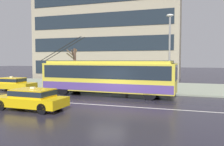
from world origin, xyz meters
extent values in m
plane|color=#22202A|center=(0.00, 0.00, 0.00)|extent=(160.00, 160.00, 0.00)
cube|color=gray|center=(0.00, 9.53, 0.07)|extent=(80.00, 10.00, 0.14)
cube|color=silver|center=(0.00, -1.20, 0.00)|extent=(72.00, 0.14, 0.01)
cube|color=yellow|center=(-1.03, 2.93, 1.58)|extent=(11.47, 2.94, 2.33)
cube|color=yellow|center=(-1.03, 2.93, 2.84)|extent=(10.78, 2.66, 0.20)
cube|color=#1E2833|center=(-1.03, 2.93, 2.04)|extent=(11.02, 2.95, 1.07)
cube|color=#5B4392|center=(-1.03, 2.93, 0.83)|extent=(11.36, 2.96, 0.65)
cube|color=#1E2833|center=(4.61, 2.73, 2.04)|extent=(0.20, 2.22, 1.16)
cube|color=black|center=(4.46, 2.73, 2.64)|extent=(0.23, 1.92, 0.28)
cylinder|color=black|center=(-5.42, 3.45, 4.01)|extent=(4.28, 0.22, 2.19)
cylinder|color=black|center=(-5.45, 2.75, 4.01)|extent=(4.28, 0.22, 2.19)
cylinder|color=black|center=(2.88, 3.90, 0.52)|extent=(1.05, 0.34, 1.04)
cylinder|color=black|center=(2.79, 1.68, 0.52)|extent=(1.05, 0.34, 1.04)
cylinder|color=black|center=(-4.63, 4.18, 0.52)|extent=(1.05, 0.34, 1.04)
cylinder|color=black|center=(-4.71, 1.96, 0.52)|extent=(1.05, 0.34, 1.04)
cube|color=yellow|center=(-3.68, -3.80, 0.51)|extent=(4.48, 1.98, 0.55)
cube|color=yellow|center=(-3.51, -3.81, 1.02)|extent=(2.44, 1.66, 0.48)
cube|color=#1E2833|center=(-3.51, -3.81, 1.05)|extent=(2.48, 1.68, 0.31)
cube|color=silver|center=(-3.51, -3.81, 1.33)|extent=(0.29, 0.17, 0.12)
cylinder|color=black|center=(-5.17, -4.57, 0.31)|extent=(0.63, 0.22, 0.62)
cylinder|color=black|center=(-5.11, -2.94, 0.31)|extent=(0.63, 0.22, 0.62)
cylinder|color=black|center=(-2.25, -4.67, 0.31)|extent=(0.63, 0.22, 0.62)
cylinder|color=black|center=(-2.20, -3.03, 0.31)|extent=(0.63, 0.22, 0.62)
cube|color=yellow|center=(-10.98, 3.04, 0.51)|extent=(4.45, 1.80, 0.55)
cube|color=yellow|center=(-11.16, 3.04, 1.02)|extent=(2.40, 1.54, 0.48)
cube|color=#1E2833|center=(-11.16, 3.04, 1.05)|extent=(2.45, 1.56, 0.31)
cube|color=silver|center=(-11.16, 3.04, 1.33)|extent=(0.28, 0.16, 0.12)
cylinder|color=black|center=(-9.51, 3.83, 0.31)|extent=(0.62, 0.20, 0.62)
cylinder|color=black|center=(-9.51, 2.24, 0.31)|extent=(0.62, 0.20, 0.62)
cylinder|color=black|center=(-12.45, 3.83, 0.31)|extent=(0.62, 0.20, 0.62)
cylinder|color=gray|center=(-1.95, 5.30, 1.38)|extent=(0.08, 0.08, 2.48)
cylinder|color=gray|center=(-5.57, 5.30, 1.38)|extent=(0.08, 0.08, 2.48)
cylinder|color=gray|center=(-1.95, 6.64, 1.38)|extent=(0.08, 0.08, 2.48)
cylinder|color=gray|center=(-5.57, 6.64, 1.38)|extent=(0.08, 0.08, 2.48)
cube|color=#99ADB2|center=(-3.76, 6.64, 1.43)|extent=(3.44, 0.04, 1.98)
cube|color=#B2B2B7|center=(-3.76, 5.97, 2.66)|extent=(3.92, 1.64, 0.08)
cube|color=brown|center=(-3.76, 6.30, 0.59)|extent=(2.53, 0.36, 0.08)
cylinder|color=navy|center=(2.34, 7.28, 0.55)|extent=(0.14, 0.14, 0.82)
cylinder|color=navy|center=(2.22, 7.38, 0.55)|extent=(0.14, 0.14, 0.82)
cylinder|color=#454849|center=(2.28, 7.33, 1.26)|extent=(0.51, 0.51, 0.61)
sphere|color=#E49664|center=(2.28, 7.33, 1.68)|extent=(0.22, 0.22, 0.22)
cone|color=gold|center=(2.37, 7.26, 1.97)|extent=(1.50, 1.50, 0.30)
cylinder|color=#333333|center=(2.37, 7.26, 1.43)|extent=(0.02, 0.02, 0.77)
cylinder|color=#27232A|center=(-0.05, 5.59, 0.56)|extent=(0.14, 0.14, 0.84)
cylinder|color=#27232A|center=(0.02, 5.74, 0.56)|extent=(0.14, 0.14, 0.84)
cylinder|color=gray|center=(-0.01, 5.67, 1.27)|extent=(0.48, 0.48, 0.57)
sphere|color=tan|center=(-0.01, 5.67, 1.66)|extent=(0.20, 0.20, 0.20)
cone|color=red|center=(0.04, 5.77, 1.94)|extent=(1.42, 1.42, 0.31)
cylinder|color=#333333|center=(0.04, 5.77, 1.42)|extent=(0.02, 0.02, 0.73)
cylinder|color=gray|center=(3.95, 5.24, 3.46)|extent=(0.16, 0.16, 6.64)
ellipsoid|color=silver|center=(3.95, 5.24, 6.90)|extent=(0.60, 0.32, 0.24)
cylinder|color=brown|center=(-6.08, 6.80, 2.20)|extent=(0.30, 0.30, 4.12)
cylinder|color=brown|center=(-6.46, 6.62, 3.42)|extent=(0.90, 0.52, 0.78)
cylinder|color=brown|center=(-6.61, 6.90, 3.75)|extent=(1.16, 0.35, 0.89)
cylinder|color=brown|center=(-6.04, 6.37, 3.56)|extent=(0.23, 0.97, 1.11)
cylinder|color=brown|center=(-6.14, 7.14, 3.85)|extent=(0.26, 0.79, 0.68)
cube|color=#1E2833|center=(-6.96, 15.92, 1.90)|extent=(21.52, 0.06, 2.07)
cube|color=#1E2833|center=(-6.96, 15.92, 5.35)|extent=(21.52, 0.06, 2.07)
cube|color=#1E2833|center=(-6.96, 15.92, 8.81)|extent=(21.52, 0.06, 2.07)
camera|label=1|loc=(5.33, -15.51, 3.04)|focal=36.79mm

